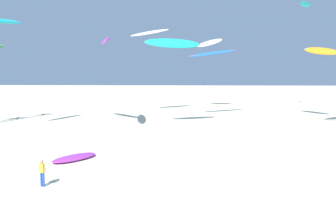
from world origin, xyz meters
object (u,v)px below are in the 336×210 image
Objects in this scene: flying_kite_1 at (213,53)px; flying_kite_3 at (106,41)px; flying_kite_10 at (173,43)px; person_near_left at (42,172)px; flying_kite_0 at (209,43)px; flying_kite_8 at (321,51)px; grounded_kite_1 at (74,158)px; flying_kite_2 at (150,33)px; flying_kite_5 at (305,4)px.

flying_kite_1 is 17.88m from flying_kite_3.
person_near_left is (-7.70, -21.28, -9.51)m from flying_kite_10.
flying_kite_0 is 45.40m from person_near_left.
flying_kite_8 is 2.69× the size of grounded_kite_1.
flying_kite_2 is at bearing 83.75° from person_near_left.
flying_kite_10 is (3.92, -13.27, -2.72)m from flying_kite_2.
flying_kite_10 is at bearing -159.75° from flying_kite_8.
flying_kite_0 is 1.21× the size of flying_kite_8.
person_near_left is at bearing -89.45° from flying_kite_3.
flying_kite_5 is at bearing 81.44° from flying_kite_8.
flying_kite_5 reaches higher than flying_kite_3.
flying_kite_1 is 0.96× the size of flying_kite_3.
flying_kite_1 is 15.28m from flying_kite_8.
flying_kite_3 is at bearing -162.41° from flying_kite_8.
flying_kite_1 is 11.58m from flying_kite_10.
flying_kite_5 is at bearing 40.78° from flying_kite_10.
flying_kite_2 reaches higher than flying_kite_0.
flying_kite_0 is at bearing 88.14° from flying_kite_1.
flying_kite_2 is 1.14× the size of flying_kite_3.
flying_kite_0 is 21.46m from flying_kite_10.
grounded_kite_1 is 6.32m from person_near_left.
flying_kite_8 is at bearing -12.50° from flying_kite_2.
person_near_left is at bearing -113.50° from flying_kite_1.
flying_kite_5 is at bearing 53.32° from person_near_left.
flying_kite_0 reaches higher than person_near_left.
flying_kite_3 is 3.06× the size of grounded_kite_1.
flying_kite_2 reaches higher than flying_kite_1.
flying_kite_3 is at bearing -145.52° from flying_kite_5.
flying_kite_10 is at bearing -139.22° from flying_kite_5.
flying_kite_5 reaches higher than person_near_left.
flying_kite_8 reaches higher than grounded_kite_1.
flying_kite_10 is 6.53× the size of person_near_left.
flying_kite_3 is at bearing -122.81° from flying_kite_0.
flying_kite_10 is 24.54m from person_near_left.
person_near_left reaches higher than grounded_kite_1.
person_near_left is (-13.58, -31.23, -8.79)m from flying_kite_1.
flying_kite_3 is 0.65× the size of flying_kite_5.
person_near_left is (-30.49, -40.93, -17.65)m from flying_kite_5.
person_near_left is (-3.78, -34.54, -12.23)m from flying_kite_2.
flying_kite_0 is 1.18× the size of flying_kite_10.
flying_kite_0 is 7.70× the size of person_near_left.
flying_kite_2 reaches higher than flying_kite_8.
flying_kite_5 is at bearing 48.70° from grounded_kite_1.
flying_kite_8 is (28.89, 9.16, -0.76)m from flying_kite_3.
flying_kite_3 is at bearing -105.15° from flying_kite_2.
flying_kite_2 is 15.41m from flying_kite_3.
flying_kite_3 is 17.17m from grounded_kite_1.
flying_kite_3 reaches higher than person_near_left.
flying_kite_1 is 10.90m from flying_kite_2.
flying_kite_5 reaches higher than grounded_kite_1.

